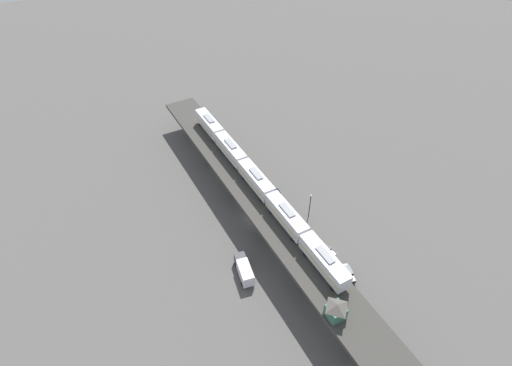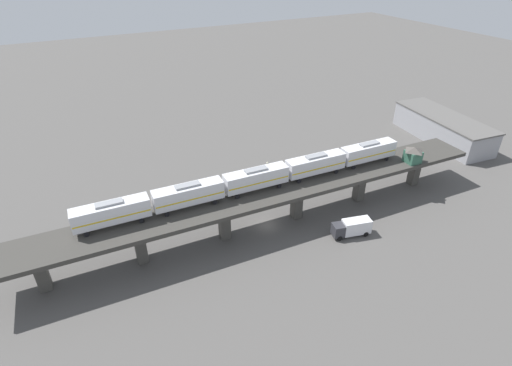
{
  "view_description": "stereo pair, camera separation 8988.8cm",
  "coord_description": "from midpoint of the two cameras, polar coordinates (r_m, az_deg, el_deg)",
  "views": [
    {
      "loc": [
        32.54,
        55.12,
        67.59
      ],
      "look_at": [
        -1.46,
        -1.5,
        9.1
      ],
      "focal_mm": 28.0,
      "sensor_mm": 36.0,
      "label": 1
    },
    {
      "loc": [
        53.6,
        -29.73,
        46.67
      ],
      "look_at": [
        -1.46,
        -1.5,
        9.1
      ],
      "focal_mm": 28.0,
      "sensor_mm": 36.0,
      "label": 2
    }
  ],
  "objects": [
    {
      "name": "street_lamp",
      "position": [
        76.11,
        35.58,
        -13.27
      ],
      "size": [
        0.44,
        0.44,
        6.94
      ],
      "color": "black",
      "rests_on": "ground"
    },
    {
      "name": "elevated_viaduct",
      "position": [
        67.69,
        27.42,
        -13.55
      ],
      "size": [
        11.76,
        92.25,
        7.6
      ],
      "color": "#393733",
      "rests_on": "ground"
    },
    {
      "name": "street_car_blue",
      "position": [
        77.71,
        28.15,
        -11.59
      ],
      "size": [
        2.71,
        4.69,
        1.89
      ],
      "color": "#233D93",
      "rests_on": "ground"
    },
    {
      "name": "ground_plane",
      "position": [
        72.66,
        25.89,
        -16.68
      ],
      "size": [
        400.0,
        400.0,
        0.0
      ],
      "primitive_type": "plane",
      "color": "#514F4C"
    },
    {
      "name": "street_car_black",
      "position": [
        76.61,
        44.57,
        -23.71
      ],
      "size": [
        2.99,
        4.73,
        1.89
      ],
      "color": "black",
      "rests_on": "ground"
    },
    {
      "name": "signal_hut",
      "position": [
        64.91,
        51.85,
        -30.83
      ],
      "size": [
        3.34,
        3.34,
        3.4
      ],
      "color": "#33604C",
      "rests_on": "elevated_viaduct"
    },
    {
      "name": "street_car_white",
      "position": [
        75.82,
        39.96,
        -20.83
      ],
      "size": [
        2.56,
        4.65,
        1.89
      ],
      "color": "silver",
      "rests_on": "ground"
    },
    {
      "name": "subway_train",
      "position": [
        66.27,
        28.26,
        -10.36
      ],
      "size": [
        5.11,
        62.46,
        4.45
      ],
      "color": "silver",
      "rests_on": "elevated_viaduct"
    },
    {
      "name": "delivery_truck",
      "position": [
        64.61,
        29.84,
        -27.67
      ],
      "size": [
        3.82,
        7.52,
        3.2
      ],
      "color": "#333338",
      "rests_on": "ground"
    }
  ]
}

